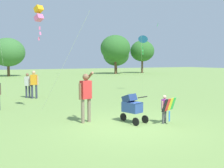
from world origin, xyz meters
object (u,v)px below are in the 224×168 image
at_px(child_with_butterfly_kite, 165,106).
at_px(person_couple_left, 28,83).
at_px(kite_adult_black, 39,14).
at_px(person_adult_flyer, 86,93).
at_px(kite_green_novelty, 143,40).
at_px(person_red_shirt, 34,82).
at_px(stroller, 132,106).

distance_m(child_with_butterfly_kite, person_couple_left, 9.24).
bearing_deg(person_couple_left, kite_adult_black, -91.79).
distance_m(person_adult_flyer, kite_green_novelty, 10.27).
xyz_separation_m(kite_green_novelty, person_red_shirt, (-7.63, -0.17, -2.72)).
bearing_deg(person_couple_left, stroller, -73.92).
relative_size(person_adult_flyer, kite_adult_black, 0.40).
distance_m(child_with_butterfly_kite, stroller, 1.18).
bearing_deg(stroller, kite_adult_black, 124.85).
xyz_separation_m(person_red_shirt, person_couple_left, (-0.29, 0.42, -0.09)).
bearing_deg(kite_green_novelty, kite_adult_black, -152.34).
height_order(stroller, person_red_shirt, person_red_shirt).
distance_m(person_adult_flyer, kite_adult_black, 4.26).
relative_size(kite_adult_black, kite_green_novelty, 1.13).
xyz_separation_m(kite_green_novelty, person_couple_left, (-7.92, 0.25, -2.82)).
bearing_deg(kite_adult_black, person_adult_flyer, -70.05).
relative_size(kite_adult_black, person_red_shirt, 2.79).
distance_m(child_with_butterfly_kite, person_red_shirt, 8.74).
bearing_deg(person_couple_left, child_with_butterfly_kite, -69.22).
distance_m(kite_green_novelty, person_red_shirt, 8.10).
relative_size(child_with_butterfly_kite, person_couple_left, 0.68).
bearing_deg(kite_green_novelty, stroller, -126.03).
distance_m(stroller, person_red_shirt, 7.83).
distance_m(kite_adult_black, kite_green_novelty, 9.11).
bearing_deg(kite_green_novelty, child_with_butterfly_kite, -118.99).
xyz_separation_m(person_adult_flyer, kite_adult_black, (-1.00, 2.75, 3.10)).
relative_size(person_adult_flyer, person_red_shirt, 1.12).
bearing_deg(child_with_butterfly_kite, stroller, 146.19).
bearing_deg(person_red_shirt, kite_green_novelty, 1.28).
bearing_deg(person_adult_flyer, child_with_butterfly_kite, -30.23).
xyz_separation_m(stroller, person_couple_left, (-2.30, 7.98, 0.25)).
relative_size(stroller, kite_green_novelty, 0.28).
height_order(person_adult_flyer, kite_adult_black, kite_adult_black).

